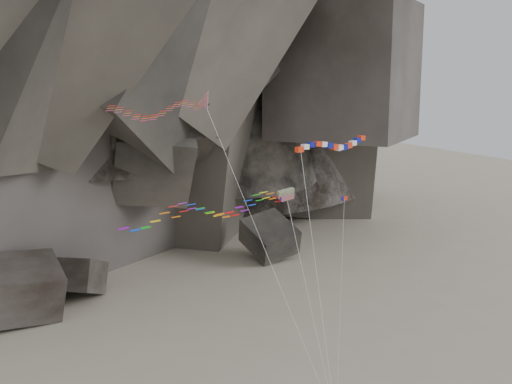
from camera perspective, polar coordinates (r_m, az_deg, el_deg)
boulder_field at (r=79.95m, az=-17.52°, el=-8.59°), size 56.98×15.04×8.54m
delta_kite at (r=48.66m, az=-9.05°, el=7.26°), size 14.37×10.92×25.91m
banner_kite at (r=53.45m, az=6.85°, el=4.02°), size 8.34×6.65×21.75m
parafoil_kite at (r=45.67m, az=-4.60°, el=-1.53°), size 16.32×5.13×18.52m
pennant_kite at (r=53.38m, az=7.70°, el=-4.29°), size 4.60×4.67×17.03m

